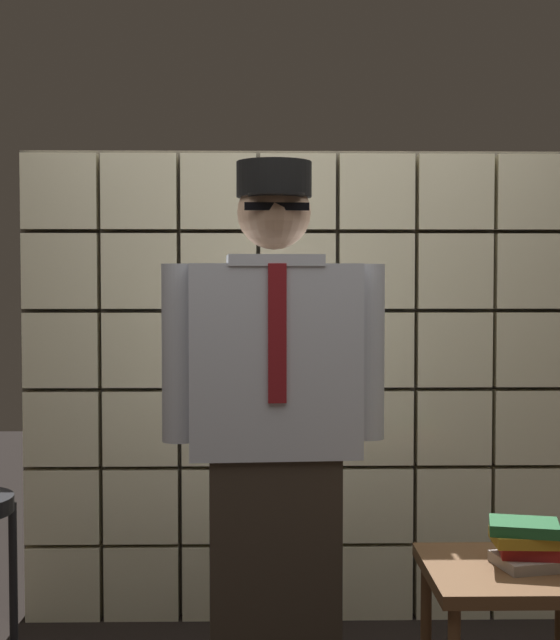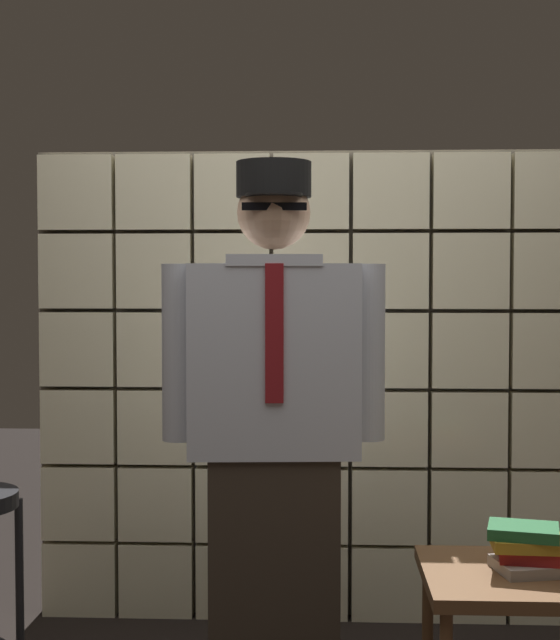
# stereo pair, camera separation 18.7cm
# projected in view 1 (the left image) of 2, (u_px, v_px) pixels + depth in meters

# --- Properties ---
(glass_block_wall) EXTENTS (2.29, 0.10, 1.97)m
(glass_block_wall) POSITION_uv_depth(u_px,v_px,m) (297.00, 388.00, 3.85)
(glass_block_wall) COLOR beige
(glass_block_wall) RESTS_ON ground
(standing_person) EXTENTS (0.71, 0.31, 1.79)m
(standing_person) POSITION_uv_depth(u_px,v_px,m) (274.00, 432.00, 2.95)
(standing_person) COLOR #382D23
(standing_person) RESTS_ON ground
(side_table) EXTENTS (0.52, 0.52, 0.55)m
(side_table) POSITION_uv_depth(u_px,v_px,m) (512.00, 591.00, 2.79)
(side_table) COLOR brown
(side_table) RESTS_ON ground
(book_stack) EXTENTS (0.27, 0.21, 0.14)m
(book_stack) POSITION_uv_depth(u_px,v_px,m) (529.00, 544.00, 2.79)
(book_stack) COLOR gray
(book_stack) RESTS_ON side_table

